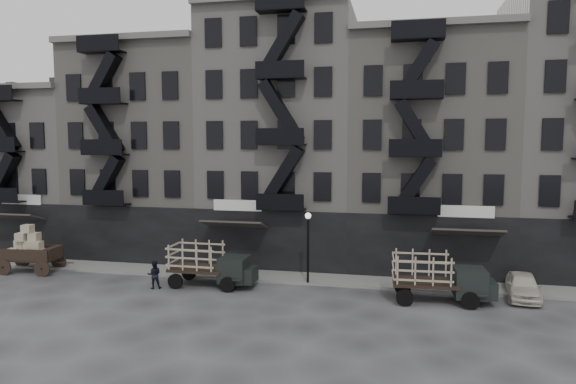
% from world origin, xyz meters
% --- Properties ---
extents(ground, '(140.00, 140.00, 0.00)m').
position_xyz_m(ground, '(0.00, 0.00, 0.00)').
color(ground, '#38383A').
rests_on(ground, ground).
extents(sidewalk, '(55.00, 2.50, 0.15)m').
position_xyz_m(sidewalk, '(0.00, 3.75, 0.07)').
color(sidewalk, slate).
rests_on(sidewalk, ground).
extents(building_west, '(10.00, 11.35, 13.20)m').
position_xyz_m(building_west, '(-20.00, 9.83, 6.00)').
color(building_west, '#9B958F').
rests_on(building_west, ground).
extents(building_midwest, '(10.00, 11.35, 16.20)m').
position_xyz_m(building_midwest, '(-10.00, 9.83, 7.50)').
color(building_midwest, gray).
rests_on(building_midwest, ground).
extents(building_center, '(10.00, 11.35, 18.20)m').
position_xyz_m(building_center, '(-0.00, 9.82, 8.50)').
color(building_center, '#9B958F').
rests_on(building_center, ground).
extents(building_mideast, '(10.00, 11.35, 16.20)m').
position_xyz_m(building_mideast, '(10.00, 9.83, 7.50)').
color(building_mideast, gray).
rests_on(building_mideast, ground).
extents(lamp_post, '(0.36, 0.36, 4.28)m').
position_xyz_m(lamp_post, '(3.00, 2.60, 2.78)').
color(lamp_post, black).
rests_on(lamp_post, ground).
extents(wagon, '(3.78, 2.25, 3.07)m').
position_xyz_m(wagon, '(-14.99, 1.79, 1.75)').
color(wagon, black).
rests_on(wagon, ground).
extents(stake_truck_west, '(5.07, 2.18, 2.52)m').
position_xyz_m(stake_truck_west, '(-2.52, 1.18, 1.44)').
color(stake_truck_west, black).
rests_on(stake_truck_west, ground).
extents(stake_truck_east, '(5.25, 2.34, 2.59)m').
position_xyz_m(stake_truck_east, '(10.28, 0.83, 1.48)').
color(stake_truck_east, black).
rests_on(stake_truck_east, ground).
extents(car_east, '(2.09, 4.18, 1.37)m').
position_xyz_m(car_east, '(14.74, 2.45, 0.68)').
color(car_east, beige).
rests_on(car_east, ground).
extents(pedestrian_mid, '(0.97, 0.89, 1.62)m').
position_xyz_m(pedestrian_mid, '(-5.48, 0.04, 0.81)').
color(pedestrian_mid, black).
rests_on(pedestrian_mid, ground).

